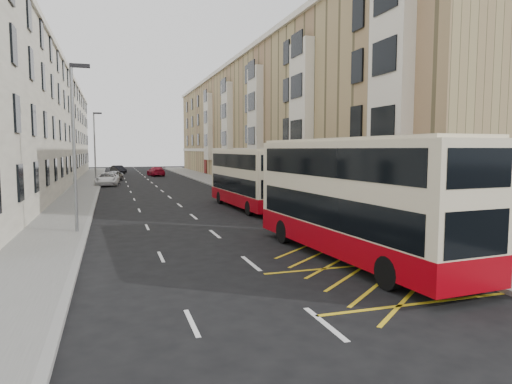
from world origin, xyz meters
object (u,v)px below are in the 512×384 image
object	(u,v)px
double_decker_front	(353,198)
car_red	(156,171)
street_lamp_far	(95,144)
double_decker_rear	(248,178)
car_dark	(118,169)
street_lamp_near	(75,138)
litter_bin	(482,261)
car_silver	(113,176)
white_van	(107,179)
pedestrian_mid	(493,232)
pedestrian_far	(388,213)

from	to	relation	value
double_decker_front	car_red	bearing A→B (deg)	88.02
street_lamp_far	double_decker_rear	world-z (taller)	street_lamp_far
car_dark	car_red	size ratio (longest dim) A/B	0.85
street_lamp_far	car_red	size ratio (longest dim) A/B	1.63
street_lamp_near	car_red	distance (m)	48.98
litter_bin	car_silver	distance (m)	51.69
double_decker_rear	white_van	bearing A→B (deg)	108.55
double_decker_rear	litter_bin	size ratio (longest dim) A/B	11.93
street_lamp_near	car_red	size ratio (longest dim) A/B	1.63
double_decker_rear	car_silver	xyz separation A→B (m)	(-8.76, 31.62, -1.40)
double_decker_rear	street_lamp_far	bearing A→B (deg)	111.66
pedestrian_mid	white_van	size ratio (longest dim) A/B	0.33
street_lamp_far	double_decker_rear	xyz separation A→B (m)	(10.62, -23.27, -2.54)
pedestrian_mid	car_red	bearing A→B (deg)	96.65
pedestrian_far	double_decker_front	bearing A→B (deg)	72.03
pedestrian_far	car_silver	size ratio (longest dim) A/B	0.45
street_lamp_near	litter_bin	size ratio (longest dim) A/B	9.15
double_decker_rear	pedestrian_mid	bearing A→B (deg)	-77.93
double_decker_rear	pedestrian_mid	world-z (taller)	double_decker_rear
double_decker_front	white_van	size ratio (longest dim) A/B	2.17
street_lamp_near	pedestrian_mid	distance (m)	18.58
white_van	street_lamp_far	bearing A→B (deg)	-139.02
street_lamp_near	car_dark	distance (m)	57.34
car_dark	car_red	distance (m)	10.52
double_decker_front	pedestrian_mid	world-z (taller)	double_decker_front
pedestrian_far	car_red	size ratio (longest dim) A/B	0.37
double_decker_front	white_van	bearing A→B (deg)	98.91
double_decker_rear	car_dark	distance (m)	51.03
street_lamp_near	car_silver	distance (m)	38.60
car_silver	car_dark	xyz separation A→B (m)	(0.89, 18.78, -0.01)
pedestrian_far	car_red	distance (m)	53.33
street_lamp_far	litter_bin	distance (m)	44.24
double_decker_rear	pedestrian_far	bearing A→B (deg)	-75.84
street_lamp_near	litter_bin	world-z (taller)	street_lamp_near
street_lamp_far	car_red	world-z (taller)	street_lamp_far
pedestrian_mid	car_dark	xyz separation A→B (m)	(-12.38, 67.31, -0.34)
double_decker_front	car_silver	size ratio (longest dim) A/B	2.81
street_lamp_far	pedestrian_far	bearing A→B (deg)	-67.89
pedestrian_far	car_red	bearing A→B (deg)	-54.15
pedestrian_far	white_van	size ratio (longest dim) A/B	0.35
car_silver	car_dark	distance (m)	18.80
street_lamp_far	car_dark	xyz separation A→B (m)	(2.74, 27.14, -3.95)
white_van	car_silver	world-z (taller)	white_van
white_van	litter_bin	bearing A→B (deg)	-70.71
car_dark	double_decker_front	bearing A→B (deg)	-102.48
litter_bin	car_silver	xyz separation A→B (m)	(-10.84, 50.54, 0.09)
double_decker_rear	street_lamp_near	bearing A→B (deg)	-150.48
pedestrian_far	white_van	distance (m)	38.02
car_red	pedestrian_far	bearing A→B (deg)	88.50
car_dark	litter_bin	bearing A→B (deg)	-100.76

